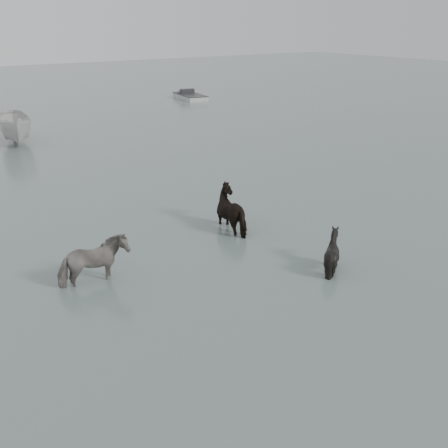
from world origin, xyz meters
The scene contains 6 objects.
ground centered at (0.00, 0.00, 0.00)m, with size 140.00×140.00×0.00m, color #56665F.
pony_pinto centered at (-3.42, 1.02, 0.75)m, with size 0.81×1.78×1.50m, color black.
pony_dark centered at (1.94, 2.23, 0.85)m, with size 1.68×1.44×1.70m, color black.
pony_black centered at (2.22, -1.78, 0.67)m, with size 1.09×1.22×1.35m, color black.
boat_small centered at (-0.18, 19.42, 0.87)m, with size 1.69×4.50×1.74m, color beige.
skiff_port centered at (16.31, 28.51, 0.38)m, with size 5.37×1.60×0.75m, color #AEB0AE, non-canonical shape.
Camera 1 is at (-8.09, -11.52, 6.45)m, focal length 45.00 mm.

